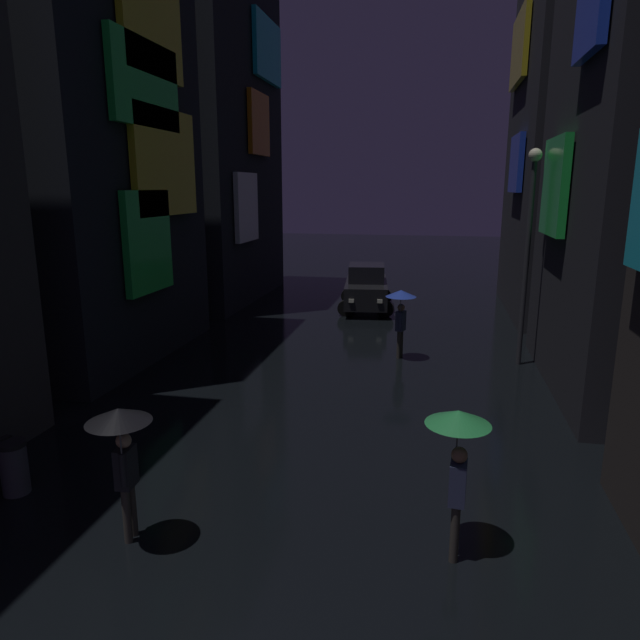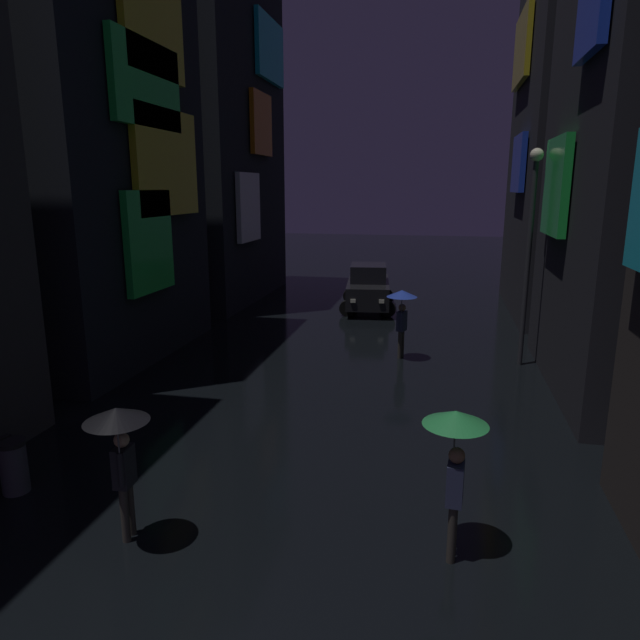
# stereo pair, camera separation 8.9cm
# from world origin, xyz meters

# --- Properties ---
(building_left_mid) EXTENTS (4.25, 7.44, 12.75)m
(building_left_mid) POSITION_xyz_m (-7.46, 12.72, 6.38)
(building_left_mid) COLOR black
(building_left_mid) RESTS_ON ground
(building_left_far) EXTENTS (4.25, 8.80, 14.91)m
(building_left_far) POSITION_xyz_m (-7.48, 22.40, 7.46)
(building_left_far) COLOR black
(building_left_far) RESTS_ON ground
(pedestrian_foreground_left_green) EXTENTS (0.90, 0.90, 2.12)m
(pedestrian_foreground_left_green) POSITION_xyz_m (2.90, 4.84, 1.67)
(pedestrian_foreground_left_green) COLOR #38332D
(pedestrian_foreground_left_green) RESTS_ON ground
(pedestrian_far_right_black) EXTENTS (0.90, 0.90, 2.12)m
(pedestrian_far_right_black) POSITION_xyz_m (-1.68, 4.10, 1.67)
(pedestrian_far_right_black) COLOR #38332D
(pedestrian_far_right_black) RESTS_ON ground
(pedestrian_near_crossing_blue) EXTENTS (0.90, 0.90, 2.12)m
(pedestrian_near_crossing_blue) POSITION_xyz_m (1.54, 14.12, 1.67)
(pedestrian_near_crossing_blue) COLOR #38332D
(pedestrian_near_crossing_blue) RESTS_ON ground
(car_distant) EXTENTS (2.56, 4.29, 1.92)m
(car_distant) POSITION_xyz_m (-0.32, 21.01, 0.93)
(car_distant) COLOR black
(car_distant) RESTS_ON ground
(streetlamp_right_far) EXTENTS (0.36, 0.36, 6.09)m
(streetlamp_right_far) POSITION_xyz_m (5.00, 14.28, 3.76)
(streetlamp_right_far) COLOR #2D2D33
(streetlamp_right_far) RESTS_ON ground
(trash_bin) EXTENTS (0.46, 0.46, 0.93)m
(trash_bin) POSITION_xyz_m (-4.30, 5.02, 0.47)
(trash_bin) COLOR #3F3F47
(trash_bin) RESTS_ON ground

